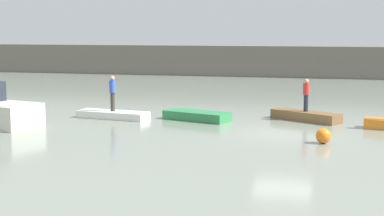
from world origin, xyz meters
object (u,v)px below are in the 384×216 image
object	(u,v)px
rowboat_white	(113,115)
mooring_buoy	(323,136)
person_red_shirt	(306,93)
rowboat_green	(197,116)
person_blue_shirt	(113,91)
rowboat_brown	(306,116)

from	to	relation	value
rowboat_white	mooring_buoy	world-z (taller)	mooring_buoy
mooring_buoy	person_red_shirt	bearing A→B (deg)	100.30
mooring_buoy	rowboat_white	bearing A→B (deg)	159.28
rowboat_green	person_blue_shirt	xyz separation A→B (m)	(-4.24, -0.48, 1.15)
rowboat_brown	rowboat_green	bearing A→B (deg)	-137.48
rowboat_green	person_red_shirt	size ratio (longest dim) A/B	2.06
person_blue_shirt	mooring_buoy	world-z (taller)	person_blue_shirt
person_blue_shirt	mooring_buoy	bearing A→B (deg)	-20.72
rowboat_brown	person_red_shirt	bearing A→B (deg)	0.00
rowboat_white	person_red_shirt	xyz separation A→B (m)	(9.46, 1.65, 1.17)
rowboat_white	person_red_shirt	size ratio (longest dim) A/B	2.30
person_red_shirt	person_blue_shirt	distance (m)	9.61
person_blue_shirt	rowboat_white	bearing A→B (deg)	0.00
rowboat_green	person_blue_shirt	world-z (taller)	person_blue_shirt
rowboat_brown	person_blue_shirt	bearing A→B (deg)	-140.17
rowboat_green	person_blue_shirt	size ratio (longest dim) A/B	1.85
rowboat_white	rowboat_brown	bearing A→B (deg)	17.54
rowboat_brown	mooring_buoy	distance (m)	5.71
rowboat_brown	person_red_shirt	distance (m)	1.12
rowboat_brown	person_blue_shirt	distance (m)	9.67
rowboat_green	mooring_buoy	world-z (taller)	mooring_buoy
rowboat_brown	rowboat_white	bearing A→B (deg)	-140.17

